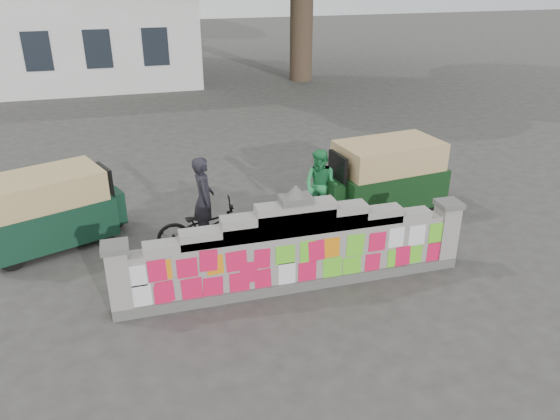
% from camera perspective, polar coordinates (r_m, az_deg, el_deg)
% --- Properties ---
extents(ground, '(100.00, 100.00, 0.00)m').
position_cam_1_polar(ground, '(10.07, 1.52, -8.01)').
color(ground, '#383533').
rests_on(ground, ground).
extents(parapet_wall, '(6.48, 0.44, 2.01)m').
position_cam_1_polar(parapet_wall, '(9.68, 1.58, -4.29)').
color(parapet_wall, '#4C4C49').
rests_on(parapet_wall, ground).
extents(cyclist_bike, '(1.99, 0.77, 1.03)m').
position_cam_1_polar(cyclist_bike, '(11.16, -7.77, -1.71)').
color(cyclist_bike, black).
rests_on(cyclist_bike, ground).
extents(cyclist_rider, '(0.45, 0.66, 1.75)m').
position_cam_1_polar(cyclist_rider, '(11.01, -7.88, -0.03)').
color(cyclist_rider, black).
rests_on(cyclist_rider, ground).
extents(pedestrian, '(1.02, 1.03, 1.68)m').
position_cam_1_polar(pedestrian, '(12.20, 4.28, 2.48)').
color(pedestrian, '#278F4C').
rests_on(pedestrian, ground).
extents(rickshaw_left, '(2.92, 2.12, 1.57)m').
position_cam_1_polar(rickshaw_left, '(12.07, -22.85, 0.14)').
color(rickshaw_left, '#103222').
rests_on(rickshaw_left, ground).
extents(rickshaw_right, '(3.05, 1.68, 1.65)m').
position_cam_1_polar(rickshaw_right, '(12.99, 10.85, 3.59)').
color(rickshaw_right, black).
rests_on(rickshaw_right, ground).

